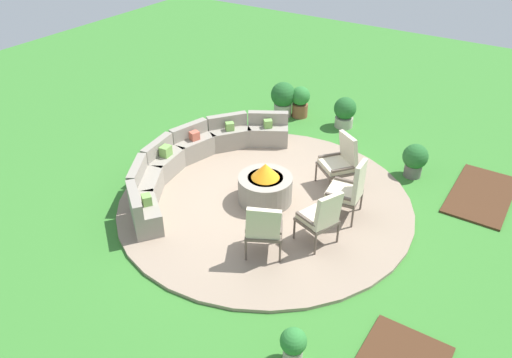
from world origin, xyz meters
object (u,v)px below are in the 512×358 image
(curved_stone_bench, at_px, (194,159))
(lounge_chair_back_left, at_px, (349,189))
(lounge_chair_front_right, at_px, (321,216))
(potted_plant_3, at_px, (283,97))
(potted_plant_1, at_px, (293,344))
(potted_plant_4, at_px, (300,101))
(potted_plant_0, at_px, (345,111))
(potted_plant_2, at_px, (415,159))
(fire_pit, at_px, (265,186))
(lounge_chair_front_left, at_px, (264,227))
(lounge_chair_back_right, at_px, (341,161))

(curved_stone_bench, distance_m, lounge_chair_back_left, 3.22)
(lounge_chair_front_right, xyz_separation_m, potted_plant_3, (3.96, 3.01, -0.13))
(lounge_chair_front_right, relative_size, potted_plant_1, 1.92)
(lounge_chair_front_right, relative_size, potted_plant_4, 1.34)
(potted_plant_0, height_order, potted_plant_2, potted_plant_0)
(fire_pit, distance_m, curved_stone_bench, 1.74)
(lounge_chair_front_left, bearing_deg, potted_plant_2, 43.40)
(lounge_chair_back_right, xyz_separation_m, potted_plant_1, (-3.93, -1.21, -0.32))
(fire_pit, height_order, potted_plant_3, potted_plant_3)
(lounge_chair_back_left, height_order, potted_plant_1, lounge_chair_back_left)
(curved_stone_bench, relative_size, lounge_chair_front_left, 4.42)
(lounge_chair_front_left, xyz_separation_m, potted_plant_2, (3.68, -1.21, -0.21))
(lounge_chair_front_right, bearing_deg, fire_pit, 87.84)
(curved_stone_bench, xyz_separation_m, potted_plant_0, (3.56, -1.64, 0.05))
(fire_pit, relative_size, lounge_chair_front_right, 0.96)
(fire_pit, relative_size, potted_plant_1, 1.86)
(potted_plant_3, distance_m, potted_plant_4, 0.42)
(lounge_chair_front_left, bearing_deg, potted_plant_4, 84.09)
(potted_plant_2, bearing_deg, potted_plant_4, 69.77)
(lounge_chair_back_left, relative_size, potted_plant_1, 2.11)
(lounge_chair_back_right, bearing_deg, lounge_chair_front_right, 143.01)
(curved_stone_bench, height_order, lounge_chair_front_left, lounge_chair_front_left)
(lounge_chair_front_right, xyz_separation_m, potted_plant_2, (2.95, -0.59, -0.21))
(potted_plant_1, bearing_deg, lounge_chair_back_right, 17.07)
(potted_plant_0, relative_size, potted_plant_1, 1.36)
(lounge_chair_front_right, relative_size, potted_plant_0, 1.41)
(fire_pit, relative_size, lounge_chair_back_left, 0.88)
(lounge_chair_back_right, relative_size, potted_plant_0, 1.49)
(curved_stone_bench, relative_size, potted_plant_1, 8.35)
(lounge_chair_front_left, bearing_deg, lounge_chair_back_right, 58.06)
(potted_plant_1, bearing_deg, potted_plant_3, 31.37)
(curved_stone_bench, distance_m, lounge_chair_back_right, 2.88)
(potted_plant_0, bearing_deg, lounge_chair_front_left, -170.05)
(potted_plant_0, xyz_separation_m, potted_plant_1, (-6.41, -2.23, -0.09))
(lounge_chair_front_left, relative_size, lounge_chair_back_left, 0.89)
(lounge_chair_front_left, bearing_deg, curved_stone_bench, 122.75)
(potted_plant_2, xyz_separation_m, potted_plant_4, (1.19, 3.22, 0.03))
(potted_plant_0, distance_m, potted_plant_1, 6.79)
(curved_stone_bench, xyz_separation_m, potted_plant_1, (-2.85, -3.87, -0.04))
(fire_pit, height_order, potted_plant_0, fire_pit)
(potted_plant_2, bearing_deg, potted_plant_0, 58.64)
(lounge_chair_back_right, bearing_deg, potted_plant_0, -29.62)
(potted_plant_0, distance_m, potted_plant_2, 2.43)
(fire_pit, relative_size, potted_plant_0, 1.36)
(fire_pit, xyz_separation_m, potted_plant_4, (3.59, 1.24, 0.05))
(potted_plant_2, xyz_separation_m, potted_plant_3, (1.01, 3.60, 0.08))
(lounge_chair_front_right, height_order, lounge_chair_back_left, lounge_chair_back_left)
(lounge_chair_front_right, height_order, potted_plant_0, lounge_chair_front_right)
(potted_plant_4, bearing_deg, lounge_chair_back_left, -139.95)
(potted_plant_4, bearing_deg, curved_stone_bench, 171.89)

